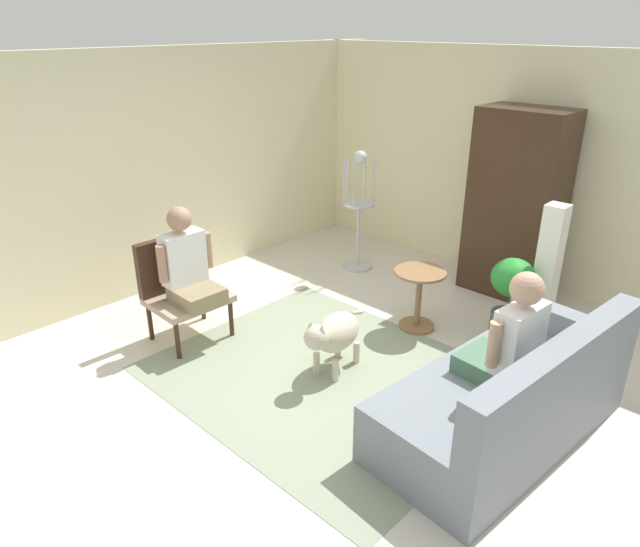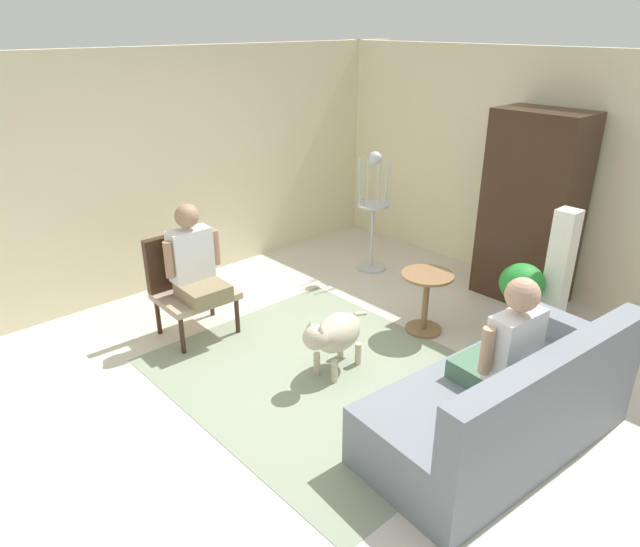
{
  "view_description": "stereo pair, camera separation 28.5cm",
  "coord_description": "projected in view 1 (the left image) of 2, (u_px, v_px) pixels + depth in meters",
  "views": [
    {
      "loc": [
        2.72,
        -3.17,
        2.75
      ],
      "look_at": [
        -0.09,
        -0.22,
        0.94
      ],
      "focal_mm": 32.18,
      "sensor_mm": 36.0,
      "label": 1
    },
    {
      "loc": [
        2.92,
        -2.97,
        2.75
      ],
      "look_at": [
        -0.09,
        -0.22,
        0.94
      ],
      "focal_mm": 32.18,
      "sensor_mm": 36.0,
      "label": 2
    }
  ],
  "objects": [
    {
      "name": "ground_plane",
      "position": [
        345.0,
        369.0,
        4.93
      ],
      "size": [
        6.65,
        6.65,
        0.0
      ],
      "primitive_type": "plane",
      "color": "beige"
    },
    {
      "name": "back_wall",
      "position": [
        517.0,
        168.0,
        6.3
      ],
      "size": [
        5.84,
        0.12,
        2.52
      ],
      "primitive_type": "cube",
      "color": "beige",
      "rests_on": "ground"
    },
    {
      "name": "left_wall",
      "position": [
        182.0,
        168.0,
        6.31
      ],
      "size": [
        0.12,
        6.14,
        2.52
      ],
      "primitive_type": "cube",
      "color": "beige",
      "rests_on": "ground"
    },
    {
      "name": "area_rug",
      "position": [
        327.0,
        376.0,
        4.83
      ],
      "size": [
        2.72,
        2.26,
        0.01
      ],
      "primitive_type": "cube",
      "color": "gray",
      "rests_on": "ground"
    },
    {
      "name": "couch",
      "position": [
        510.0,
        398.0,
        4.02
      ],
      "size": [
        1.12,
        2.06,
        0.92
      ],
      "color": "slate",
      "rests_on": "ground"
    },
    {
      "name": "armchair",
      "position": [
        180.0,
        282.0,
        5.29
      ],
      "size": [
        0.59,
        0.7,
        0.95
      ],
      "color": "#382316",
      "rests_on": "ground"
    },
    {
      "name": "person_on_couch",
      "position": [
        510.0,
        339.0,
        3.85
      ],
      "size": [
        0.51,
        0.56,
        0.84
      ],
      "color": "#4A7157"
    },
    {
      "name": "person_on_armchair",
      "position": [
        187.0,
        264.0,
        5.09
      ],
      "size": [
        0.5,
        0.55,
        0.85
      ],
      "color": "#8B7A58"
    },
    {
      "name": "round_end_table",
      "position": [
        419.0,
        294.0,
        5.46
      ],
      "size": [
        0.49,
        0.49,
        0.6
      ],
      "color": "olive",
      "rests_on": "ground"
    },
    {
      "name": "dog",
      "position": [
        334.0,
        334.0,
        4.76
      ],
      "size": [
        0.39,
        0.82,
        0.58
      ],
      "color": "beige",
      "rests_on": "ground"
    },
    {
      "name": "bird_cage_stand",
      "position": [
        359.0,
        213.0,
        6.7
      ],
      "size": [
        0.38,
        0.38,
        1.41
      ],
      "color": "silver",
      "rests_on": "ground"
    },
    {
      "name": "potted_plant",
      "position": [
        511.0,
        293.0,
        5.22
      ],
      "size": [
        0.39,
        0.39,
        0.8
      ],
      "color": "#4C5156",
      "rests_on": "ground"
    },
    {
      "name": "column_lamp",
      "position": [
        546.0,
        276.0,
        5.14
      ],
      "size": [
        0.2,
        0.2,
        1.31
      ],
      "color": "#4C4742",
      "rests_on": "ground"
    },
    {
      "name": "armoire_cabinet",
      "position": [
        516.0,
        204.0,
        5.99
      ],
      "size": [
        0.9,
        0.56,
        1.97
      ],
      "primitive_type": "cube",
      "color": "#382316",
      "rests_on": "ground"
    }
  ]
}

